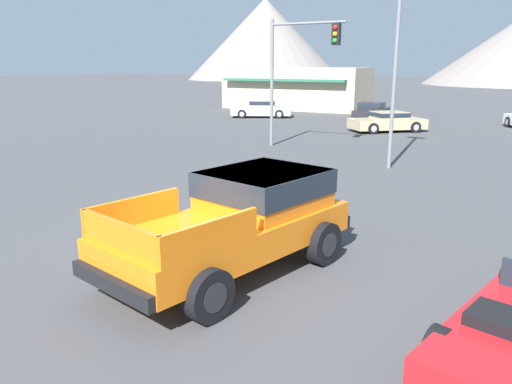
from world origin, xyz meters
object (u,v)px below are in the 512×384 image
Objects in this scene: parked_car_tan at (388,121)px; traffic_light_crosswalk at (298,59)px; street_lamp_post at (398,27)px; parked_car_silver at (261,109)px; parked_car_dark at (371,111)px; orange_pickup_truck at (243,215)px.

traffic_light_crosswalk is (-2.13, -7.92, 3.44)m from parked_car_tan.
street_lamp_post reaches higher than traffic_light_crosswalk.
traffic_light_crosswalk is (8.19, -11.47, 3.40)m from parked_car_silver.
parked_car_dark is 14.65m from traffic_light_crosswalk.
parked_car_dark is 0.75× the size of traffic_light_crosswalk.
street_lamp_post is at bearing -163.59° from parked_car_silver.
parked_car_tan is 10.92m from parked_car_silver.
street_lamp_post reaches higher than parked_car_dark.
traffic_light_crosswalk is 5.78m from street_lamp_post.
parked_car_dark is 1.00× the size of parked_car_tan.
traffic_light_crosswalk is at bearing 152.26° from street_lamp_post.
street_lamp_post is at bearing 152.53° from parked_car_tan.
traffic_light_crosswalk is at bearing -90.46° from parked_car_dark.
parked_car_silver is 0.55× the size of street_lamp_post.
parked_car_silver is at bearing 28.16° from parked_car_tan.
orange_pickup_truck is 28.26m from parked_car_silver.
orange_pickup_truck is at bearing 145.08° from parked_car_tan.
parked_car_dark is at bearing 114.38° from orange_pickup_truck.
traffic_light_crosswalk reaches higher than orange_pickup_truck.
orange_pickup_truck is at bearing -69.21° from traffic_light_crosswalk.
orange_pickup_truck is at bearing -178.65° from parked_car_silver.
orange_pickup_truck is 0.94× the size of traffic_light_crosswalk.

